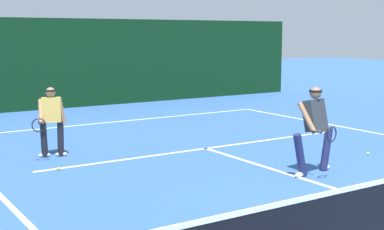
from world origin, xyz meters
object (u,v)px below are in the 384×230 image
object	(u,v)px
player_near	(315,126)
tennis_ball	(368,154)
player_far	(51,119)
tennis_ball_extra	(59,169)

from	to	relation	value
player_near	tennis_ball	xyz separation A→B (m)	(2.19, 0.49, -0.90)
player_near	player_far	xyz separation A→B (m)	(-3.77, 4.15, -0.09)
player_near	tennis_ball_extra	distance (m)	5.08
player_far	tennis_ball	distance (m)	7.04
tennis_ball	tennis_ball_extra	bearing A→B (deg)	158.90
player_near	tennis_ball_extra	size ratio (longest dim) A/B	25.57
player_near	tennis_ball	size ratio (longest dim) A/B	25.57
player_far	tennis_ball_extra	size ratio (longest dim) A/B	23.26
tennis_ball	player_far	bearing A→B (deg)	148.43
player_near	tennis_ball_extra	xyz separation A→B (m)	(-4.07, 2.91, -0.90)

